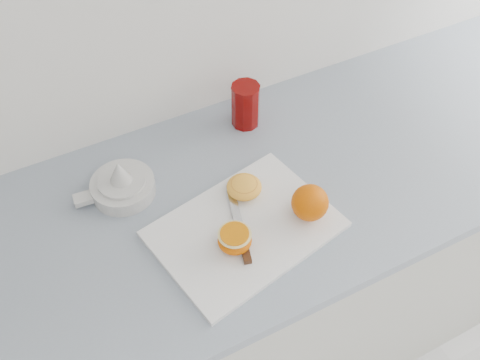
# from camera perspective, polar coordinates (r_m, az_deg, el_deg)

# --- Properties ---
(counter) EXTENTS (2.53, 0.64, 0.89)m
(counter) POSITION_cam_1_polar(r_m,az_deg,el_deg) (1.58, 0.17, -11.59)
(counter) COLOR beige
(counter) RESTS_ON ground
(cutting_board) EXTENTS (0.42, 0.33, 0.01)m
(cutting_board) POSITION_cam_1_polar(r_m,az_deg,el_deg) (1.14, 0.53, -5.25)
(cutting_board) COLOR white
(cutting_board) RESTS_ON counter
(whole_orange) EXTENTS (0.08, 0.08, 0.08)m
(whole_orange) POSITION_cam_1_polar(r_m,az_deg,el_deg) (1.13, 7.47, -2.42)
(whole_orange) COLOR #C84300
(whole_orange) RESTS_ON cutting_board
(half_orange) EXTENTS (0.07, 0.07, 0.04)m
(half_orange) POSITION_cam_1_polar(r_m,az_deg,el_deg) (1.09, -0.57, -6.36)
(half_orange) COLOR #C84300
(half_orange) RESTS_ON cutting_board
(squeezed_shell) EXTENTS (0.08, 0.08, 0.03)m
(squeezed_shell) POSITION_cam_1_polar(r_m,az_deg,el_deg) (1.18, 0.44, -0.72)
(squeezed_shell) COLOR #FAA72F
(squeezed_shell) RESTS_ON cutting_board
(paring_knife) EXTENTS (0.07, 0.19, 0.01)m
(paring_knife) POSITION_cam_1_polar(r_m,az_deg,el_deg) (1.11, 0.26, -6.30)
(paring_knife) COLOR #442412
(paring_knife) RESTS_ON cutting_board
(citrus_juicer) EXTENTS (0.18, 0.14, 0.10)m
(citrus_juicer) POSITION_cam_1_polar(r_m,az_deg,el_deg) (1.22, -12.50, -0.51)
(citrus_juicer) COLOR silver
(citrus_juicer) RESTS_ON counter
(red_tumbler) EXTENTS (0.07, 0.07, 0.12)m
(red_tumbler) POSITION_cam_1_polar(r_m,az_deg,el_deg) (1.33, 0.59, 7.85)
(red_tumbler) COLOR #6E0503
(red_tumbler) RESTS_ON counter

